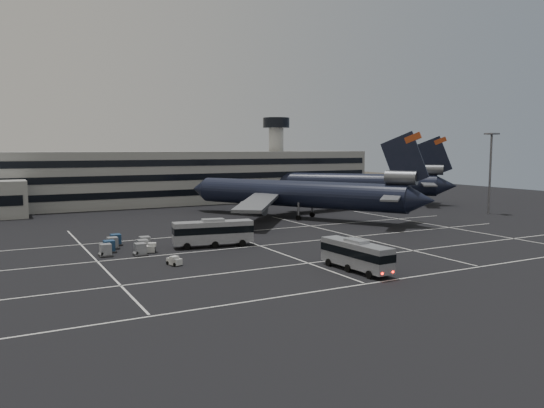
% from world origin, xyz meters
% --- Properties ---
extents(ground, '(260.00, 260.00, 0.00)m').
position_xyz_m(ground, '(0.00, 0.00, 0.00)').
color(ground, black).
rests_on(ground, ground).
extents(lane_markings, '(90.00, 55.62, 0.01)m').
position_xyz_m(lane_markings, '(0.95, 0.72, 0.01)').
color(lane_markings, silver).
rests_on(lane_markings, ground).
extents(terminal, '(125.00, 26.00, 24.00)m').
position_xyz_m(terminal, '(-2.95, 71.14, 6.93)').
color(terminal, gray).
rests_on(terminal, ground).
extents(hills, '(352.00, 180.00, 44.00)m').
position_xyz_m(hills, '(17.99, 170.00, -12.07)').
color(hills, '#38332B').
rests_on(hills, ground).
extents(lightpole_right, '(2.40, 2.40, 18.28)m').
position_xyz_m(lightpole_right, '(58.00, 15.00, 11.82)').
color(lightpole_right, slate).
rests_on(lightpole_right, ground).
extents(trijet_main, '(41.64, 52.11, 18.08)m').
position_xyz_m(trijet_main, '(15.97, 28.76, 5.25)').
color(trijet_main, black).
rests_on(trijet_main, ground).
extents(trijet_far, '(43.60, 45.63, 18.08)m').
position_xyz_m(trijet_far, '(45.30, 50.84, 5.43)').
color(trijet_far, black).
rests_on(trijet_far, ground).
extents(bus_near, '(3.23, 11.13, 3.89)m').
position_xyz_m(bus_near, '(-3.22, -16.43, 2.13)').
color(bus_near, gray).
rests_on(bus_near, ground).
extents(bus_far, '(12.36, 4.77, 4.26)m').
position_xyz_m(bus_far, '(-12.52, 6.75, 2.33)').
color(bus_far, gray).
rests_on(bus_far, ground).
extents(tug_a, '(1.87, 2.45, 1.41)m').
position_xyz_m(tug_a, '(-22.08, 7.00, 0.62)').
color(tug_a, silver).
rests_on(tug_a, ground).
extents(tug_b, '(1.79, 2.22, 1.25)m').
position_xyz_m(tug_b, '(-21.67, -2.94, 0.56)').
color(tug_b, silver).
rests_on(tug_b, ground).
extents(uld_cluster, '(8.77, 12.10, 1.73)m').
position_xyz_m(uld_cluster, '(-25.19, 9.64, 0.85)').
color(uld_cluster, '#2D2D30').
rests_on(uld_cluster, ground).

